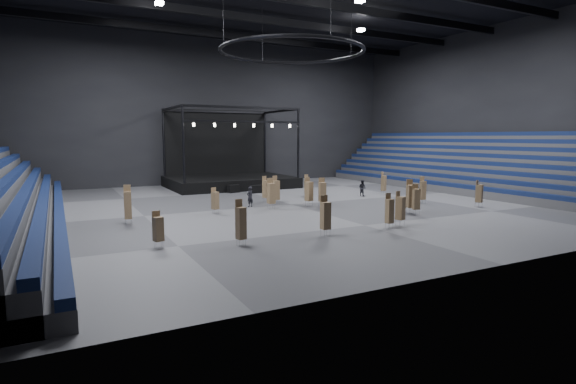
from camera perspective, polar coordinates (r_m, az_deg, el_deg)
name	(u,v)px	position (r m, az deg, el deg)	size (l,w,h in m)	color
floor	(292,204)	(39.25, 0.47, -1.60)	(50.00, 50.00, 0.00)	#555558
wall_back	(214,112)	(58.29, -9.35, 10.00)	(50.00, 0.20, 18.00)	black
wall_front	(516,65)	(22.70, 26.95, 14.17)	(50.00, 0.20, 18.00)	black
wall_right	(492,108)	(55.20, 24.45, 9.64)	(0.20, 42.00, 18.00)	black
bleachers_right	(475,175)	(53.67, 22.69, 2.04)	(7.20, 40.00, 6.40)	#474749
stage	(228,174)	(53.88, -7.62, 2.24)	(14.00, 10.00, 9.20)	black
truss_ring	(292,51)	(39.45, 0.49, 17.42)	(12.30, 12.30, 5.15)	black
flight_case_left	(234,189)	(47.89, -6.93, 0.42)	(1.25, 0.63, 0.83)	black
flight_case_mid	(256,189)	(47.29, -4.06, 0.36)	(1.23, 0.62, 0.82)	black
flight_case_right	(271,189)	(47.90, -2.11, 0.38)	(1.03, 0.52, 0.69)	black
chair_stack_0	(325,215)	(26.79, 4.77, -2.91)	(0.51, 0.51, 2.44)	silver
chair_stack_1	(276,190)	(39.25, -1.52, 0.30)	(0.55, 0.55, 2.50)	silver
chair_stack_2	(271,193)	(36.70, -2.16, -0.10)	(0.57, 0.57, 2.53)	silver
chair_stack_3	(322,192)	(37.92, 4.38, 0.06)	(0.66, 0.66, 2.46)	silver
chair_stack_4	(307,185)	(44.51, 2.43, 0.88)	(0.43, 0.43, 2.17)	silver
chair_stack_5	(158,228)	(24.80, -16.18, -4.46)	(0.57, 0.57, 1.99)	silver
chair_stack_6	(241,222)	(24.39, -6.02, -3.85)	(0.54, 0.54, 2.55)	silver
chair_stack_7	(423,190)	(41.47, 16.75, 0.28)	(0.51, 0.51, 2.41)	silver
chair_stack_8	(410,196)	(35.92, 15.28, -0.45)	(0.65, 0.65, 2.63)	silver
chair_stack_9	(389,210)	(29.64, 12.76, -2.30)	(0.42, 0.42, 2.29)	silver
chair_stack_10	(215,200)	(34.74, -9.24, -1.01)	(0.57, 0.57, 2.04)	silver
chair_stack_11	(479,193)	(40.91, 23.10, -0.12)	(0.65, 0.65, 2.26)	silver
chair_stack_12	(416,199)	(35.43, 15.95, -0.81)	(0.61, 0.61, 2.34)	silver
chair_stack_13	(128,205)	(32.00, -19.68, -1.51)	(0.54, 0.54, 2.69)	silver
chair_stack_14	(384,183)	(47.20, 12.05, 1.15)	(0.53, 0.53, 2.32)	silver
chair_stack_15	(266,189)	(40.57, -2.83, 0.44)	(0.63, 0.63, 2.37)	silver
chair_stack_16	(400,208)	(30.65, 14.06, -1.93)	(0.64, 0.64, 2.33)	silver
chair_stack_17	(309,191)	(38.30, 2.67, 0.15)	(0.67, 0.67, 2.48)	silver
man_center	(250,197)	(37.96, -4.85, -0.59)	(0.63, 0.42, 1.74)	black
crew_member	(362,188)	(45.39, 9.42, 0.51)	(0.79, 0.61, 1.62)	black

